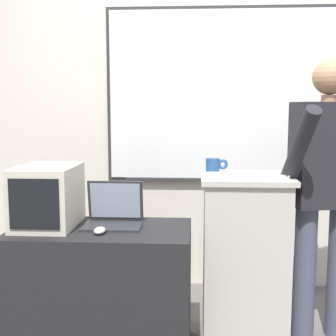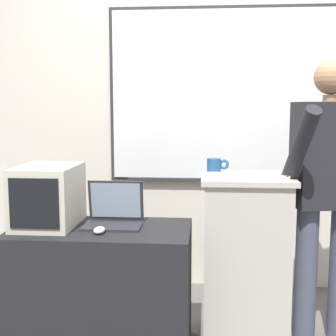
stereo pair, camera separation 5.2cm
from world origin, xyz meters
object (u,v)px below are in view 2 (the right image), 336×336
(lectern_podium, at_px, (245,258))
(laptop, at_px, (114,211))
(wireless_keyboard, at_px, (249,175))
(computer_mouse_by_keyboard, at_px, (286,175))
(crt_monitor, at_px, (48,196))
(side_desk, at_px, (102,291))
(computer_mouse_by_laptop, at_px, (99,230))
(person_presenter, at_px, (327,183))
(coffee_mug, at_px, (215,165))

(lectern_podium, distance_m, laptop, 0.82)
(wireless_keyboard, relative_size, computer_mouse_by_keyboard, 4.40)
(wireless_keyboard, relative_size, crt_monitor, 1.00)
(side_desk, distance_m, computer_mouse_by_keyboard, 1.22)
(computer_mouse_by_keyboard, bearing_deg, computer_mouse_by_laptop, -165.70)
(laptop, relative_size, crt_monitor, 0.74)
(computer_mouse_by_laptop, distance_m, computer_mouse_by_keyboard, 1.07)
(crt_monitor, bearing_deg, person_presenter, 8.19)
(computer_mouse_by_keyboard, bearing_deg, side_desk, -171.79)
(laptop, bearing_deg, wireless_keyboard, 5.81)
(person_presenter, xyz_separation_m, computer_mouse_by_laptop, (-1.26, -0.37, -0.21))
(lectern_podium, relative_size, computer_mouse_by_keyboard, 9.97)
(laptop, height_order, computer_mouse_by_keyboard, computer_mouse_by_keyboard)
(crt_monitor, bearing_deg, computer_mouse_by_keyboard, 4.85)
(crt_monitor, height_order, coffee_mug, coffee_mug)
(side_desk, height_order, wireless_keyboard, wireless_keyboard)
(side_desk, bearing_deg, wireless_keyboard, 11.19)
(side_desk, height_order, coffee_mug, coffee_mug)
(laptop, distance_m, wireless_keyboard, 0.79)
(laptop, distance_m, coffee_mug, 0.69)
(side_desk, xyz_separation_m, person_presenter, (1.28, 0.26, 0.59))
(computer_mouse_by_keyboard, distance_m, coffee_mug, 0.46)
(coffee_mug, bearing_deg, side_desk, -148.64)
(wireless_keyboard, height_order, computer_mouse_by_laptop, wireless_keyboard)
(computer_mouse_by_keyboard, height_order, crt_monitor, crt_monitor)
(person_presenter, height_order, computer_mouse_by_laptop, person_presenter)
(lectern_podium, xyz_separation_m, person_presenter, (0.47, 0.04, 0.45))
(side_desk, relative_size, person_presenter, 0.60)
(crt_monitor, bearing_deg, lectern_podium, 9.43)
(crt_monitor, bearing_deg, side_desk, -6.58)
(person_presenter, distance_m, coffee_mug, 0.67)
(side_desk, relative_size, coffee_mug, 7.28)
(computer_mouse_by_laptop, distance_m, crt_monitor, 0.38)
(side_desk, height_order, person_presenter, person_presenter)
(person_presenter, relative_size, coffee_mug, 12.18)
(coffee_mug, bearing_deg, person_presenter, -10.61)
(computer_mouse_by_laptop, xyz_separation_m, crt_monitor, (-0.32, 0.14, 0.15))
(person_presenter, xyz_separation_m, laptop, (-1.22, -0.18, -0.15))
(laptop, height_order, crt_monitor, crt_monitor)
(person_presenter, bearing_deg, side_desk, 179.70)
(lectern_podium, xyz_separation_m, coffee_mug, (-0.18, 0.16, 0.54))
(wireless_keyboard, bearing_deg, crt_monitor, -173.57)
(laptop, bearing_deg, side_desk, -125.57)
(laptop, bearing_deg, crt_monitor, -172.27)
(side_desk, distance_m, person_presenter, 1.43)
(person_presenter, xyz_separation_m, crt_monitor, (-1.59, -0.23, -0.05))
(lectern_podium, height_order, computer_mouse_by_laptop, lectern_podium)
(side_desk, bearing_deg, computer_mouse_by_laptop, -80.91)
(computer_mouse_by_laptop, bearing_deg, side_desk, 99.09)
(lectern_podium, bearing_deg, side_desk, -164.80)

